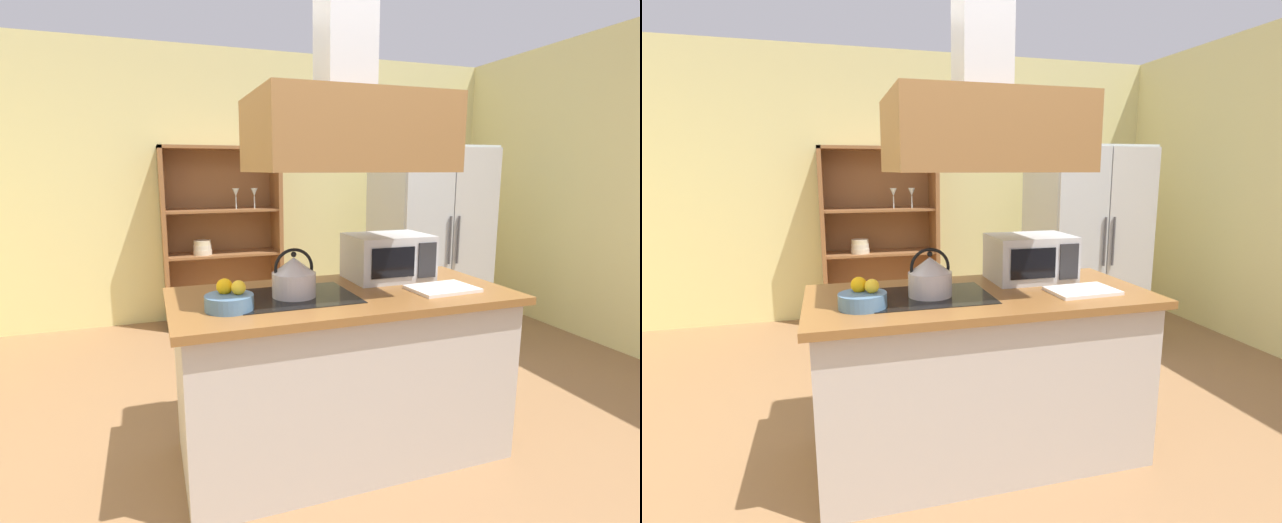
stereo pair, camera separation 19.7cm
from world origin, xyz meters
TOP-DOWN VIEW (x-y plane):
  - ground_plane at (0.00, 0.00)m, footprint 7.80×7.80m
  - wall_back at (0.00, 3.00)m, footprint 6.00×0.12m
  - kitchen_island at (0.15, 0.19)m, footprint 1.75×0.83m
  - range_hood at (0.15, 0.19)m, footprint 0.90×0.70m
  - refrigerator at (1.61, 1.69)m, footprint 0.90×0.77m
  - dish_cabinet at (-0.09, 2.78)m, footprint 1.15×0.40m
  - kettle at (-0.11, 0.19)m, footprint 0.22×0.22m
  - cutting_board at (0.67, 0.06)m, footprint 0.35×0.26m
  - microwave at (0.52, 0.40)m, footprint 0.46×0.35m
  - fruit_bowl at (-0.45, 0.08)m, footprint 0.22×0.22m

SIDE VIEW (x-z plane):
  - ground_plane at x=0.00m, z-range 0.00..0.00m
  - kitchen_island at x=0.15m, z-range 0.00..0.90m
  - dish_cabinet at x=-0.09m, z-range -0.11..1.64m
  - refrigerator at x=1.61m, z-range 0.00..1.73m
  - cutting_board at x=0.67m, z-range 0.90..0.92m
  - fruit_bowl at x=-0.45m, z-range 0.88..1.02m
  - kettle at x=-0.11m, z-range 0.88..1.13m
  - microwave at x=0.52m, z-range 0.90..1.16m
  - wall_back at x=0.00m, z-range 0.00..2.70m
  - range_hood at x=0.15m, z-range 1.20..2.39m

